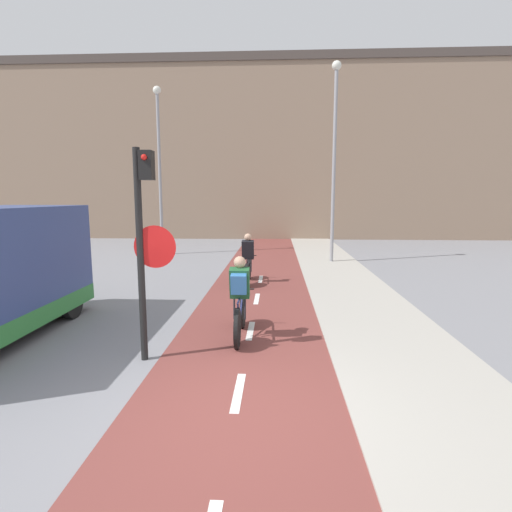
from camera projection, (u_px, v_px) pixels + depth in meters
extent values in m
plane|color=gray|center=(235.00, 413.00, 4.89)|extent=(120.00, 120.00, 0.00)
cube|color=brown|center=(234.00, 412.00, 4.89)|extent=(2.80, 60.00, 0.02)
cube|color=white|center=(238.00, 392.00, 5.38)|extent=(0.12, 1.10, 0.00)
cube|color=white|center=(250.00, 331.00, 7.85)|extent=(0.12, 1.10, 0.00)
cube|color=white|center=(257.00, 299.00, 10.32)|extent=(0.12, 1.10, 0.00)
cube|color=white|center=(261.00, 279.00, 12.79)|extent=(0.12, 1.10, 0.00)
cube|color=#A8A399|center=(451.00, 417.00, 4.75)|extent=(2.40, 60.00, 0.05)
cube|color=#89705B|center=(270.00, 157.00, 26.87)|extent=(60.00, 5.00, 10.68)
cube|color=#473D38|center=(270.00, 69.00, 26.06)|extent=(60.00, 5.20, 0.50)
cylinder|color=black|center=(141.00, 257.00, 6.27)|extent=(0.11, 0.11, 3.37)
cube|color=black|center=(147.00, 165.00, 6.06)|extent=(0.20, 0.20, 0.44)
sphere|color=red|center=(144.00, 157.00, 5.93)|extent=(0.09, 0.09, 0.09)
cone|color=red|center=(155.00, 247.00, 6.23)|extent=(0.67, 0.01, 0.67)
cone|color=silver|center=(155.00, 247.00, 6.24)|extent=(0.60, 0.02, 0.60)
cylinder|color=gray|center=(160.00, 176.00, 18.00)|extent=(0.14, 0.14, 7.16)
sphere|color=silver|center=(157.00, 90.00, 17.47)|extent=(0.36, 0.36, 0.36)
cylinder|color=gray|center=(334.00, 169.00, 15.68)|extent=(0.14, 0.14, 7.46)
sphere|color=silver|center=(337.00, 66.00, 15.12)|extent=(0.36, 0.36, 0.36)
cylinder|color=black|center=(237.00, 328.00, 6.95)|extent=(0.07, 0.71, 0.71)
cylinder|color=black|center=(243.00, 310.00, 8.07)|extent=(0.07, 0.71, 0.71)
cylinder|color=navy|center=(241.00, 306.00, 7.69)|extent=(0.04, 0.72, 0.44)
cylinder|color=navy|center=(239.00, 313.00, 7.17)|extent=(0.04, 0.38, 0.47)
cylinder|color=navy|center=(240.00, 297.00, 7.49)|extent=(0.04, 1.05, 0.07)
cylinder|color=navy|center=(239.00, 325.00, 7.17)|extent=(0.04, 0.43, 0.05)
cylinder|color=black|center=(243.00, 289.00, 8.00)|extent=(0.46, 0.03, 0.03)
cube|color=#235B33|center=(240.00, 283.00, 7.32)|extent=(0.36, 0.31, 0.59)
sphere|color=tan|center=(240.00, 262.00, 7.31)|extent=(0.22, 0.22, 0.22)
cylinder|color=#232328|center=(234.00, 307.00, 7.36)|extent=(0.04, 0.07, 0.45)
cylinder|color=#232328|center=(245.00, 307.00, 7.35)|extent=(0.04, 0.07, 0.45)
cube|color=#3370B2|center=(239.00, 284.00, 7.14)|extent=(0.28, 0.23, 0.39)
cylinder|color=black|center=(247.00, 275.00, 11.73)|extent=(0.07, 0.70, 0.70)
cylinder|color=black|center=(249.00, 269.00, 12.80)|extent=(0.07, 0.70, 0.70)
cylinder|color=black|center=(249.00, 265.00, 12.44)|extent=(0.04, 0.69, 0.43)
cylinder|color=black|center=(247.00, 267.00, 11.94)|extent=(0.04, 0.36, 0.46)
cylinder|color=black|center=(248.00, 259.00, 12.25)|extent=(0.04, 1.00, 0.07)
cylinder|color=black|center=(247.00, 274.00, 11.94)|extent=(0.04, 0.41, 0.05)
cylinder|color=black|center=(249.00, 255.00, 12.74)|extent=(0.46, 0.03, 0.03)
cube|color=black|center=(248.00, 250.00, 12.08)|extent=(0.36, 0.31, 0.59)
sphere|color=tan|center=(248.00, 237.00, 12.07)|extent=(0.22, 0.22, 0.22)
cylinder|color=#232328|center=(245.00, 264.00, 12.12)|extent=(0.04, 0.07, 0.44)
cylinder|color=#232328|center=(251.00, 264.00, 12.11)|extent=(0.04, 0.07, 0.44)
cube|color=black|center=(49.00, 236.00, 9.35)|extent=(1.77, 0.04, 0.70)
cylinder|color=black|center=(72.00, 303.00, 8.69)|extent=(0.18, 0.70, 0.70)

